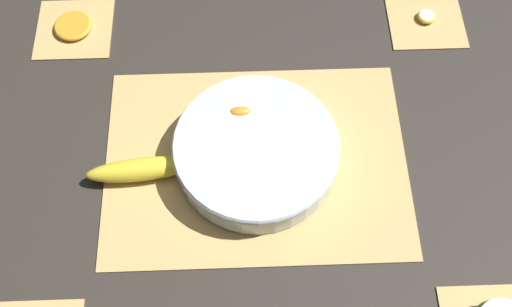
{
  "coord_description": "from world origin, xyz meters",
  "views": [
    {
      "loc": [
        0.02,
        0.46,
        0.89
      ],
      "look_at": [
        0.0,
        0.0,
        0.03
      ],
      "focal_mm": 42.0,
      "sensor_mm": 36.0,
      "label": 1
    }
  ],
  "objects": [
    {
      "name": "banana_coin_single",
      "position": [
        -0.33,
        -0.29,
        0.01
      ],
      "size": [
        0.03,
        0.03,
        0.01
      ],
      "color": "#F4EABC",
      "rests_on": "coaster_mat_near_left"
    },
    {
      "name": "bamboo_mat_center",
      "position": [
        -0.0,
        0.0,
        0.0
      ],
      "size": [
        0.5,
        0.36,
        0.01
      ],
      "color": "tan",
      "rests_on": "ground_plane"
    },
    {
      "name": "fruit_salad_bowl",
      "position": [
        0.0,
        -0.0,
        0.04
      ],
      "size": [
        0.27,
        0.27,
        0.06
      ],
      "color": "silver",
      "rests_on": "bamboo_mat_center"
    },
    {
      "name": "orange_slice_whole",
      "position": [
        0.33,
        -0.29,
        0.01
      ],
      "size": [
        0.07,
        0.07,
        0.01
      ],
      "color": "orange",
      "rests_on": "coaster_mat_near_right"
    },
    {
      "name": "coaster_mat_near_right",
      "position": [
        0.33,
        -0.29,
        0.0
      ],
      "size": [
        0.14,
        0.14,
        0.01
      ],
      "color": "tan",
      "rests_on": "ground_plane"
    },
    {
      "name": "coaster_mat_near_left",
      "position": [
        -0.33,
        -0.29,
        0.0
      ],
      "size": [
        0.14,
        0.14,
        0.01
      ],
      "color": "tan",
      "rests_on": "ground_plane"
    },
    {
      "name": "whole_banana",
      "position": [
        0.18,
        0.02,
        0.03
      ],
      "size": [
        0.19,
        0.05,
        0.04
      ],
      "color": "yellow",
      "rests_on": "bamboo_mat_center"
    },
    {
      "name": "ground_plane",
      "position": [
        0.0,
        0.0,
        0.0
      ],
      "size": [
        6.0,
        6.0,
        0.0
      ],
      "primitive_type": "plane",
      "color": "#2D2823"
    }
  ]
}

